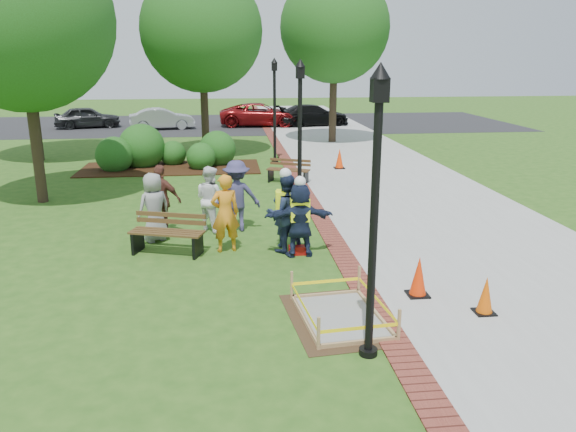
{
  "coord_description": "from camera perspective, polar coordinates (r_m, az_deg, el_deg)",
  "views": [
    {
      "loc": [
        -0.78,
        -10.37,
        4.34
      ],
      "look_at": [
        0.5,
        1.2,
        1.0
      ],
      "focal_mm": 35.0,
      "sensor_mm": 36.0,
      "label": 1
    }
  ],
  "objects": [
    {
      "name": "bench_far",
      "position": [
        19.88,
        0.03,
        4.16
      ],
      "size": [
        1.57,
        1.04,
        0.81
      ],
      "color": "brown",
      "rests_on": "ground"
    },
    {
      "name": "parked_car_b",
      "position": [
        35.47,
        -12.61,
        8.59
      ],
      "size": [
        2.55,
        4.49,
        1.38
      ],
      "primitive_type": "imported",
      "rotation": [
        0.0,
        0.0,
        1.74
      ],
      "color": "#B1B0B6",
      "rests_on": "ground"
    },
    {
      "name": "toolbox",
      "position": [
        12.7,
        0.97,
        -3.49
      ],
      "size": [
        0.4,
        0.22,
        0.2
      ],
      "primitive_type": "cube",
      "rotation": [
        0.0,
        0.0,
        -0.01
      ],
      "color": "#960E0B",
      "rests_on": "ground"
    },
    {
      "name": "casual_person_d",
      "position": [
        14.24,
        -12.73,
        1.57
      ],
      "size": [
        0.66,
        0.54,
        1.77
      ],
      "color": "brown",
      "rests_on": "ground"
    },
    {
      "name": "hivis_worker_b",
      "position": [
        13.01,
        -0.2,
        0.79
      ],
      "size": [
        0.62,
        0.49,
        1.86
      ],
      "color": "#1C324A",
      "rests_on": "ground"
    },
    {
      "name": "cone_front",
      "position": [
        10.37,
        19.43,
        -7.69
      ],
      "size": [
        0.35,
        0.35,
        0.69
      ],
      "color": "black",
      "rests_on": "ground"
    },
    {
      "name": "tree_back",
      "position": [
        25.32,
        -8.79,
        18.11
      ],
      "size": [
        5.19,
        5.19,
        7.96
      ],
      "color": "#3D2D1E",
      "rests_on": "ground"
    },
    {
      "name": "shrub_b",
      "position": [
        23.63,
        -14.52,
        4.91
      ],
      "size": [
        1.86,
        1.86,
        1.86
      ],
      "primitive_type": "sphere",
      "color": "#224E16",
      "rests_on": "ground"
    },
    {
      "name": "casual_person_c",
      "position": [
        14.36,
        -7.91,
        1.74
      ],
      "size": [
        0.63,
        0.62,
        1.68
      ],
      "color": "white",
      "rests_on": "ground"
    },
    {
      "name": "lamp_far",
      "position": [
        23.53,
        -1.37,
        11.46
      ],
      "size": [
        0.28,
        0.28,
        4.26
      ],
      "color": "black",
      "rests_on": "ground"
    },
    {
      "name": "lamp_mid",
      "position": [
        15.61,
        1.22,
        9.16
      ],
      "size": [
        0.28,
        0.28,
        4.26
      ],
      "color": "black",
      "rests_on": "ground"
    },
    {
      "name": "parked_car_c",
      "position": [
        36.33,
        -2.75,
        9.12
      ],
      "size": [
        2.41,
        4.95,
        1.57
      ],
      "primitive_type": "imported",
      "rotation": [
        0.0,
        0.0,
        1.5
      ],
      "color": "maroon",
      "rests_on": "ground"
    },
    {
      "name": "hivis_worker_a",
      "position": [
        12.38,
        1.21,
        -0.08
      ],
      "size": [
        0.55,
        0.36,
        1.83
      ],
      "color": "#16283A",
      "rests_on": "ground"
    },
    {
      "name": "cone_far",
      "position": [
        22.4,
        5.25,
        5.78
      ],
      "size": [
        0.41,
        0.41,
        0.81
      ],
      "color": "black",
      "rests_on": "ground"
    },
    {
      "name": "cone_back",
      "position": [
        10.74,
        13.12,
        -6.09
      ],
      "size": [
        0.4,
        0.4,
        0.78
      ],
      "color": "black",
      "rests_on": "ground"
    },
    {
      "name": "sidewalk",
      "position": [
        21.61,
        9.36,
        4.23
      ],
      "size": [
        6.0,
        60.0,
        0.02
      ],
      "primitive_type": "cube",
      "color": "#9E9E99",
      "rests_on": "ground"
    },
    {
      "name": "tree_left",
      "position": [
        18.39,
        -25.52,
        17.6
      ],
      "size": [
        5.23,
        5.23,
        7.95
      ],
      "color": "#3D2D1E",
      "rests_on": "ground"
    },
    {
      "name": "shrub_d",
      "position": [
        23.43,
        -7.13,
        5.2
      ],
      "size": [
        1.51,
        1.51,
        1.51
      ],
      "primitive_type": "sphere",
      "color": "#224E16",
      "rests_on": "ground"
    },
    {
      "name": "mulch_bed",
      "position": [
        22.89,
        -11.81,
        4.78
      ],
      "size": [
        7.0,
        3.0,
        0.05
      ],
      "primitive_type": "cube",
      "color": "#381E0F",
      "rests_on": "ground"
    },
    {
      "name": "casual_person_a",
      "position": [
        13.79,
        -13.46,
        0.85
      ],
      "size": [
        0.64,
        0.59,
        1.67
      ],
      "color": "gray",
      "rests_on": "ground"
    },
    {
      "name": "hivis_worker_c",
      "position": [
        12.66,
        -0.28,
        0.53
      ],
      "size": [
        0.63,
        0.47,
        1.94
      ],
      "color": "#1B1F46",
      "rests_on": "ground"
    },
    {
      "name": "shrub_e",
      "position": [
        23.71,
        -11.55,
        5.13
      ],
      "size": [
        1.07,
        1.07,
        1.07
      ],
      "primitive_type": "sphere",
      "color": "#224E16",
      "rests_on": "ground"
    },
    {
      "name": "bench_near",
      "position": [
        12.97,
        -12.14,
        -2.56
      ],
      "size": [
        1.76,
        1.03,
        0.9
      ],
      "color": "#533D1C",
      "rests_on": "ground"
    },
    {
      "name": "casual_person_e",
      "position": [
        14.26,
        -5.22,
        2.02
      ],
      "size": [
        0.6,
        0.41,
        1.82
      ],
      "color": "#3A365F",
      "rests_on": "ground"
    },
    {
      "name": "tree_right",
      "position": [
        29.28,
        4.76,
        18.53
      ],
      "size": [
        5.42,
        5.42,
        8.38
      ],
      "color": "#3D2D1E",
      "rests_on": "ground"
    },
    {
      "name": "lamp_near",
      "position": [
        7.86,
        8.84,
        2.15
      ],
      "size": [
        0.28,
        0.28,
        4.26
      ],
      "color": "black",
      "rests_on": "ground"
    },
    {
      "name": "parking_lot",
      "position": [
        37.63,
        -5.16,
        9.32
      ],
      "size": [
        36.0,
        12.0,
        0.01
      ],
      "primitive_type": "cube",
      "color": "black",
      "rests_on": "ground"
    },
    {
      "name": "tree_far",
      "position": [
        26.21,
        -25.5,
        19.06
      ],
      "size": [
        6.35,
        6.35,
        9.59
      ],
      "color": "#3D2D1E",
      "rests_on": "ground"
    },
    {
      "name": "wet_concrete_pad",
      "position": [
        9.7,
        5.4,
        -9.1
      ],
      "size": [
        1.92,
        2.46,
        0.55
      ],
      "color": "#47331E",
      "rests_on": "ground"
    },
    {
      "name": "shrub_c",
      "position": [
        22.58,
        -8.79,
        4.73
      ],
      "size": [
        1.14,
        1.14,
        1.14
      ],
      "primitive_type": "sphere",
      "color": "#224E16",
      "rests_on": "ground"
    },
    {
      "name": "parked_car_d",
      "position": [
        36.49,
        2.54,
        9.15
      ],
      "size": [
        2.67,
        4.75,
        1.46
      ],
      "primitive_type": "imported",
      "rotation": [
        0.0,
        0.0,
        1.74
      ],
      "color": "black",
      "rests_on": "ground"
    },
    {
      "name": "casual_person_b",
      "position": [
        12.76,
        -6.4,
        0.26
      ],
      "size": [
        0.64,
        0.48,
        1.8
      ],
      "color": "orange",
      "rests_on": "ground"
    },
    {
      "name": "ground",
      "position": [
        11.26,
        -1.87,
        -6.65
      ],
      "size": [
        100.0,
        100.0,
        0.0
      ],
      "primitive_type": "plane",
      "color": "#285116",
      "rests_on": "ground"
    },
    {
      "name": "parked_car_a",
      "position": [
        37.46,
        -19.61,
        8.43
      ],
      "size": [
        2.83,
        4.73,
        1.44
      ],
      "primitive_type": "imported",
      "rotation": [
        0.0,
        0.0,
        1.79
      ],
      "color": "#262729",
      "rests_on": "ground"
    },
    {
      "name": "shrub_a",
      "position": [
        23.01,
        -17.1,
        4.42
      ],
      "size": [
        1.44,
        1.44,
        1.44
      ],
      "primitive_type": "sphere",
      "color": "#224E16",
      "rests_on": "ground"
    },
    {
      "name": "brick_edging",
      "position": [
        20.97,
        0.75,
        4.1
      ],
      "size": [
        0.5,
        60.0,
        0.03
      ],
      "primitive_type": "cube",
      "color": "maroon",
      "rests_on": "ground"
    }
  ]
}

